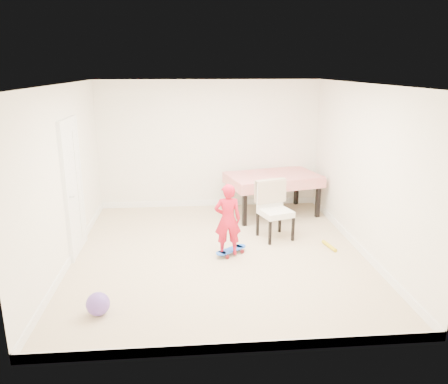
{
  "coord_description": "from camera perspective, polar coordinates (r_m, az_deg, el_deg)",
  "views": [
    {
      "loc": [
        -0.47,
        -6.33,
        2.83
      ],
      "look_at": [
        0.1,
        0.2,
        0.95
      ],
      "focal_mm": 35.0,
      "sensor_mm": 36.0,
      "label": 1
    }
  ],
  "objects": [
    {
      "name": "balloon",
      "position": [
        5.52,
        -16.14,
        -13.87
      ],
      "size": [
        0.28,
        0.28,
        0.28
      ],
      "primitive_type": "sphere",
      "color": "#6A48AE",
      "rests_on": "ground"
    },
    {
      "name": "baseboard_left",
      "position": [
        7.14,
        -19.1,
        -7.78
      ],
      "size": [
        0.02,
        5.0,
        0.12
      ],
      "primitive_type": "cube",
      "color": "white",
      "rests_on": "ground"
    },
    {
      "name": "dining_table",
      "position": [
        8.68,
        6.35,
        -0.32
      ],
      "size": [
        1.93,
        1.46,
        0.81
      ],
      "primitive_type": null,
      "rotation": [
        0.0,
        0.0,
        0.24
      ],
      "color": "red",
      "rests_on": "ground"
    },
    {
      "name": "baseboard_back",
      "position": [
        9.26,
        -1.85,
        -1.41
      ],
      "size": [
        4.5,
        0.02,
        0.12
      ],
      "primitive_type": "cube",
      "color": "white",
      "rests_on": "ground"
    },
    {
      "name": "child",
      "position": [
        6.66,
        0.48,
        -3.91
      ],
      "size": [
        0.41,
        0.27,
        1.13
      ],
      "primitive_type": "imported",
      "rotation": [
        0.0,
        0.0,
        3.15
      ],
      "color": "red",
      "rests_on": "ground"
    },
    {
      "name": "baseboard_front",
      "position": [
        4.76,
        1.72,
        -19.6
      ],
      "size": [
        4.5,
        0.02,
        0.12
      ],
      "primitive_type": "cube",
      "color": "white",
      "rests_on": "ground"
    },
    {
      "name": "ground",
      "position": [
        6.95,
        -0.68,
        -8.02
      ],
      "size": [
        5.0,
        5.0,
        0.0
      ],
      "primitive_type": "plane",
      "color": "#C9B28B",
      "rests_on": "ground"
    },
    {
      "name": "skateboard",
      "position": [
        6.91,
        0.92,
        -7.81
      ],
      "size": [
        0.59,
        0.51,
        0.09
      ],
      "primitive_type": null,
      "rotation": [
        0.0,
        0.0,
        0.64
      ],
      "color": "blue",
      "rests_on": "ground"
    },
    {
      "name": "ceiling",
      "position": [
        6.36,
        -0.76,
        13.74
      ],
      "size": [
        4.5,
        5.0,
        0.04
      ],
      "primitive_type": "cube",
      "color": "white",
      "rests_on": "wall_back"
    },
    {
      "name": "wall_back",
      "position": [
        8.96,
        -1.92,
        6.16
      ],
      "size": [
        4.5,
        0.04,
        2.6
      ],
      "primitive_type": "cube",
      "color": "white",
      "rests_on": "ground"
    },
    {
      "name": "foam_toy",
      "position": [
        7.36,
        13.58,
        -6.86
      ],
      "size": [
        0.14,
        0.4,
        0.06
      ],
      "primitive_type": "cylinder",
      "rotation": [
        1.57,
        0.0,
        0.21
      ],
      "color": "gold",
      "rests_on": "ground"
    },
    {
      "name": "wall_left",
      "position": [
        6.75,
        -19.97,
        1.91
      ],
      "size": [
        0.04,
        5.0,
        2.6
      ],
      "primitive_type": "cube",
      "color": "white",
      "rests_on": "ground"
    },
    {
      "name": "baseboard_right",
      "position": [
        7.43,
        16.94,
        -6.64
      ],
      "size": [
        0.02,
        5.0,
        0.12
      ],
      "primitive_type": "cube",
      "color": "white",
      "rests_on": "ground"
    },
    {
      "name": "door",
      "position": [
        7.1,
        -19.11,
        0.35
      ],
      "size": [
        0.11,
        0.94,
        2.11
      ],
      "primitive_type": "cube",
      "color": "white",
      "rests_on": "ground"
    },
    {
      "name": "wall_right",
      "position": [
        7.05,
        17.68,
        2.7
      ],
      "size": [
        0.04,
        5.0,
        2.6
      ],
      "primitive_type": "cube",
      "color": "white",
      "rests_on": "ground"
    },
    {
      "name": "dining_chair",
      "position": [
        7.43,
        6.75,
        -2.43
      ],
      "size": [
        0.71,
        0.76,
        0.99
      ],
      "primitive_type": null,
      "rotation": [
        0.0,
        0.0,
        0.32
      ],
      "color": "white",
      "rests_on": "ground"
    },
    {
      "name": "wall_front",
      "position": [
        4.17,
        1.84,
        -5.54
      ],
      "size": [
        4.5,
        0.04,
        2.6
      ],
      "primitive_type": "cube",
      "color": "white",
      "rests_on": "ground"
    }
  ]
}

